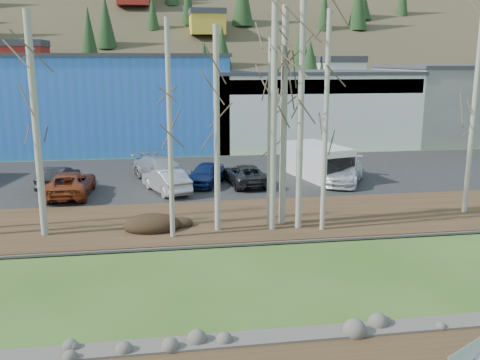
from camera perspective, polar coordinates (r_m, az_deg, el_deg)
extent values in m
cube|color=#382616|center=(14.90, 0.13, -18.68)|extent=(80.00, 1.80, 0.03)
cube|color=#382616|center=(26.20, -4.17, -4.44)|extent=(80.00, 7.00, 0.15)
cube|color=black|center=(36.35, -5.59, 0.38)|extent=(80.00, 14.00, 0.14)
cube|color=blue|center=(49.77, -13.67, 7.98)|extent=(20.00, 12.00, 8.00)
cube|color=#333338|center=(49.63, -13.93, 12.76)|extent=(20.40, 12.24, 0.30)
cube|color=silver|center=(51.61, 6.88, 7.56)|extent=(18.00, 12.00, 6.50)
cube|color=#333338|center=(51.42, 6.98, 11.34)|extent=(18.36, 12.24, 0.30)
cube|color=navy|center=(45.82, 8.99, 9.81)|extent=(17.64, 0.20, 1.20)
cube|color=slate|center=(58.02, 22.42, 7.51)|extent=(14.00, 12.00, 7.00)
cube|color=#333338|center=(57.86, 22.73, 11.11)|extent=(14.28, 12.24, 0.30)
cube|color=#BABEC0|center=(15.24, 23.17, -16.64)|extent=(1.56, 1.01, 0.37)
cube|color=#97989B|center=(15.49, 23.91, -17.02)|extent=(0.95, 0.82, 0.31)
ellipsoid|color=black|center=(25.03, -9.37, -4.61)|extent=(2.62, 1.85, 0.51)
cylinder|color=#AFA79E|center=(24.56, -20.93, 5.33)|extent=(0.31, 0.31, 9.67)
cylinder|color=#AFA79E|center=(22.90, -7.49, 5.16)|extent=(0.21, 0.21, 9.33)
cylinder|color=#AFA79E|center=(23.71, -2.49, 5.23)|extent=(0.27, 0.27, 9.11)
cylinder|color=#AFA79E|center=(24.43, 3.18, 4.89)|extent=(0.20, 0.20, 8.64)
cylinder|color=#AFA79E|center=(24.02, 9.13, 5.95)|extent=(0.22, 0.22, 9.75)
cylinder|color=#AFA79E|center=(24.72, 4.69, 6.53)|extent=(0.30, 0.30, 9.98)
cylinder|color=#AFA79E|center=(24.09, 6.48, 6.81)|extent=(0.29, 0.29, 10.39)
cylinder|color=#AFA79E|center=(28.91, 23.72, 7.35)|extent=(0.25, 0.25, 10.94)
cylinder|color=#AFA79E|center=(23.79, 3.61, 6.80)|extent=(0.29, 0.29, 10.39)
imported|color=black|center=(34.36, -18.80, 0.28)|extent=(2.18, 4.18, 1.31)
imported|color=#953F1F|center=(32.12, -17.67, -0.38)|extent=(2.53, 5.17, 1.41)
imported|color=#A4A7AB|center=(34.68, -8.35, 1.16)|extent=(4.33, 5.86, 1.58)
imported|color=navy|center=(33.33, -3.65, 0.64)|extent=(3.10, 4.41, 1.39)
imported|color=#B8B8BA|center=(31.73, -7.88, -0.04)|extent=(2.95, 4.58, 1.43)
imported|color=#262628|center=(33.36, 0.59, 0.59)|extent=(2.53, 4.80, 1.29)
imported|color=silver|center=(34.42, 11.02, 0.90)|extent=(4.25, 5.52, 1.49)
cube|color=white|center=(35.35, 8.45, 1.93)|extent=(3.31, 5.50, 2.25)
cube|color=black|center=(33.66, 10.24, 1.33)|extent=(2.23, 1.52, 1.39)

